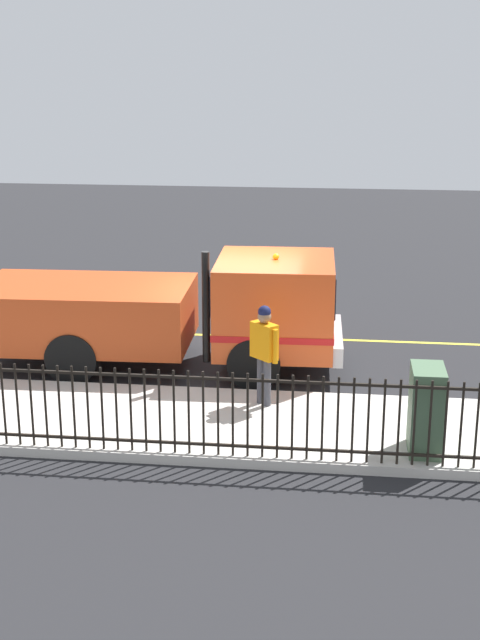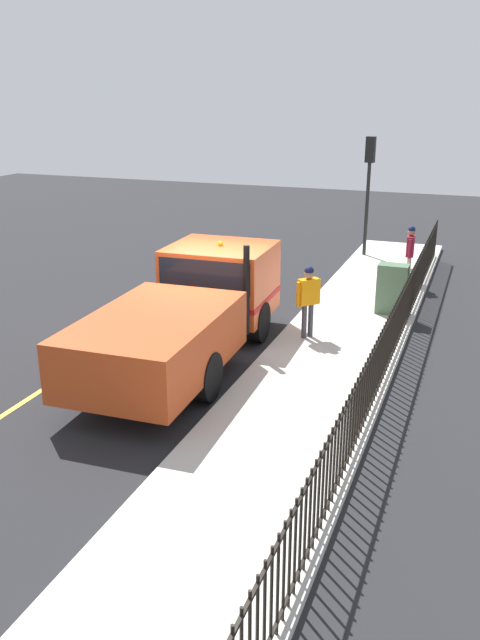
{
  "view_description": "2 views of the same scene",
  "coord_description": "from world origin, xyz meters",
  "px_view_note": "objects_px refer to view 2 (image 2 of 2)",
  "views": [
    {
      "loc": [
        15.69,
        2.03,
        5.57
      ],
      "look_at": [
        0.51,
        0.2,
        1.13
      ],
      "focal_mm": 49.05,
      "sensor_mm": 36.0,
      "label": 1
    },
    {
      "loc": [
        5.75,
        -13.32,
        5.6
      ],
      "look_at": [
        0.95,
        -0.56,
        0.86
      ],
      "focal_mm": 37.13,
      "sensor_mm": 36.0,
      "label": 2
    }
  ],
  "objects_px": {
    "work_truck": "(194,305)",
    "worker_standing": "(308,294)",
    "traffic_light_near": "(369,172)",
    "traffic_cone": "(155,308)",
    "pedestrian_distant": "(410,248)",
    "utility_cabinet": "(392,289)"
  },
  "relations": [
    {
      "from": "pedestrian_distant",
      "to": "utility_cabinet",
      "type": "bearing_deg",
      "value": -4.59
    },
    {
      "from": "work_truck",
      "to": "pedestrian_distant",
      "type": "relative_size",
      "value": 4.11
    },
    {
      "from": "pedestrian_distant",
      "to": "traffic_cone",
      "type": "distance_m",
      "value": 7.91
    },
    {
      "from": "utility_cabinet",
      "to": "work_truck",
      "type": "bearing_deg",
      "value": -131.41
    },
    {
      "from": "traffic_light_near",
      "to": "traffic_cone",
      "type": "xyz_separation_m",
      "value": [
        -3.8,
        -8.5,
        -2.67
      ]
    },
    {
      "from": "traffic_light_near",
      "to": "traffic_cone",
      "type": "bearing_deg",
      "value": 75.16
    },
    {
      "from": "worker_standing",
      "to": "traffic_cone",
      "type": "bearing_deg",
      "value": -49.68
    },
    {
      "from": "worker_standing",
      "to": "pedestrian_distant",
      "type": "relative_size",
      "value": 1.0
    },
    {
      "from": "utility_cabinet",
      "to": "traffic_cone",
      "type": "bearing_deg",
      "value": -158.03
    },
    {
      "from": "work_truck",
      "to": "traffic_light_near",
      "type": "xyz_separation_m",
      "value": [
        1.82,
        10.38,
        1.8
      ]
    },
    {
      "from": "work_truck",
      "to": "utility_cabinet",
      "type": "xyz_separation_m",
      "value": [
        3.67,
        4.16,
        -0.41
      ]
    },
    {
      "from": "worker_standing",
      "to": "utility_cabinet",
      "type": "distance_m",
      "value": 2.98
    },
    {
      "from": "traffic_light_near",
      "to": "pedestrian_distant",
      "type": "bearing_deg",
      "value": 130.85
    },
    {
      "from": "worker_standing",
      "to": "utility_cabinet",
      "type": "height_order",
      "value": "worker_standing"
    },
    {
      "from": "traffic_cone",
      "to": "utility_cabinet",
      "type": "bearing_deg",
      "value": 21.97
    },
    {
      "from": "worker_standing",
      "to": "traffic_light_near",
      "type": "height_order",
      "value": "traffic_light_near"
    },
    {
      "from": "worker_standing",
      "to": "pedestrian_distant",
      "type": "bearing_deg",
      "value": -152.23
    },
    {
      "from": "pedestrian_distant",
      "to": "traffic_light_near",
      "type": "height_order",
      "value": "traffic_light_near"
    },
    {
      "from": "work_truck",
      "to": "worker_standing",
      "type": "bearing_deg",
      "value": 36.13
    },
    {
      "from": "work_truck",
      "to": "traffic_cone",
      "type": "relative_size",
      "value": 10.45
    },
    {
      "from": "worker_standing",
      "to": "work_truck",
      "type": "bearing_deg",
      "value": -8.42
    },
    {
      "from": "work_truck",
      "to": "utility_cabinet",
      "type": "height_order",
      "value": "work_truck"
    }
  ]
}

